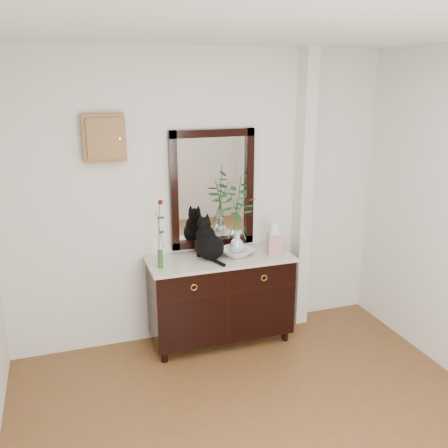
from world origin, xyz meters
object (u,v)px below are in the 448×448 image
object	(u,v)px
lotus_bowl	(237,252)
ginger_jar	(274,238)
sideboard	(221,295)
cat	(209,238)

from	to	relation	value
lotus_bowl	ginger_jar	bearing A→B (deg)	-11.03
sideboard	ginger_jar	distance (m)	0.73
cat	ginger_jar	world-z (taller)	cat
sideboard	lotus_bowl	bearing A→B (deg)	0.46
cat	sideboard	bearing A→B (deg)	-26.29
sideboard	lotus_bowl	world-z (taller)	lotus_bowl
sideboard	lotus_bowl	distance (m)	0.44
lotus_bowl	ginger_jar	size ratio (longest dim) A/B	0.93
ginger_jar	lotus_bowl	bearing A→B (deg)	168.97
cat	ginger_jar	xyz separation A→B (m)	(0.60, -0.08, -0.04)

